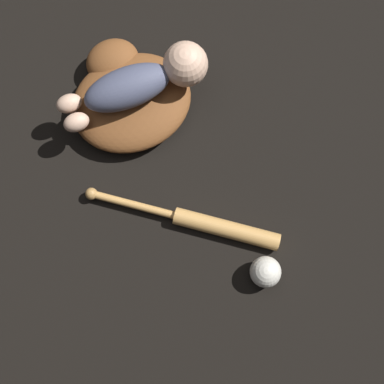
{
  "coord_description": "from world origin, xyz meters",
  "views": [
    {
      "loc": [
        0.14,
        -0.57,
        1.37
      ],
      "look_at": [
        0.18,
        -0.26,
        0.07
      ],
      "focal_mm": 50.0,
      "sensor_mm": 36.0,
      "label": 1
    }
  ],
  "objects_px": {
    "baby_figure": "(145,81)",
    "baseball": "(265,272)",
    "baseball_glove": "(128,95)",
    "baseball_bat": "(207,224)"
  },
  "relations": [
    {
      "from": "baby_figure",
      "to": "baseball",
      "type": "relative_size",
      "value": 5.08
    },
    {
      "from": "baseball_glove",
      "to": "baby_figure",
      "type": "distance_m",
      "value": 0.11
    },
    {
      "from": "baby_figure",
      "to": "baseball",
      "type": "height_order",
      "value": "baby_figure"
    },
    {
      "from": "baseball_glove",
      "to": "baseball_bat",
      "type": "bearing_deg",
      "value": -65.89
    },
    {
      "from": "baseball_glove",
      "to": "baby_figure",
      "type": "xyz_separation_m",
      "value": [
        0.05,
        -0.01,
        0.09
      ]
    },
    {
      "from": "baseball",
      "to": "baby_figure",
      "type": "bearing_deg",
      "value": 115.62
    },
    {
      "from": "baseball_glove",
      "to": "baseball_bat",
      "type": "distance_m",
      "value": 0.4
    },
    {
      "from": "baby_figure",
      "to": "baseball_bat",
      "type": "distance_m",
      "value": 0.39
    },
    {
      "from": "baseball_glove",
      "to": "baby_figure",
      "type": "relative_size",
      "value": 0.98
    },
    {
      "from": "baseball_glove",
      "to": "baseball",
      "type": "bearing_deg",
      "value": -60.15
    }
  ]
}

